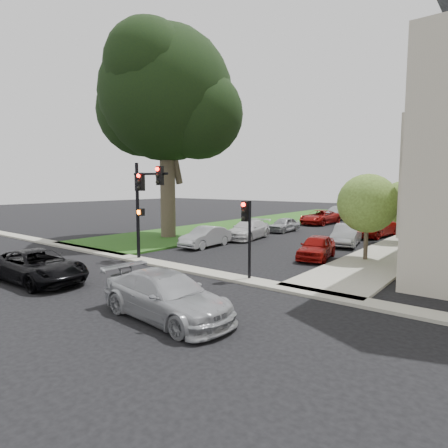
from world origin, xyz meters
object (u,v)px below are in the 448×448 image
Objects in this scene: car_parked_3 at (390,222)px; car_parked_6 at (248,230)px; car_cross_far at (166,296)px; car_cross_near at (38,266)px; car_parked_8 at (320,217)px; car_parked_0 at (317,247)px; traffic_signal_main at (143,193)px; car_parked_1 at (347,235)px; eucalyptus at (166,95)px; small_tree_a at (367,203)px; car_parked_7 at (284,225)px; traffic_signal_secondary at (247,225)px; car_parked_4 at (401,220)px; car_parked_5 at (206,237)px; car_parked_2 at (371,227)px; small_tree_b at (402,202)px; small_tree_c at (422,200)px; car_parked_9 at (339,213)px.

car_parked_3 is 14.12m from car_parked_6.
car_cross_near is at bearing 97.51° from car_cross_far.
car_parked_3 is at bearing -4.28° from car_parked_8.
car_parked_8 is at bearing 102.32° from car_parked_0.
car_parked_1 is (6.87, 11.84, -2.94)m from traffic_signal_main.
eucalyptus is 20.34m from car_cross_far.
small_tree_a is 0.94× the size of car_cross_near.
car_parked_7 is (5.28, 8.84, -10.13)m from eucalyptus.
traffic_signal_secondary is at bearing -69.68° from car_parked_8.
car_parked_5 is (-7.31, -20.93, 0.02)m from car_parked_4.
car_parked_6 is (-6.97, -1.67, -0.00)m from car_parked_1.
car_parked_5 is (-7.52, -0.79, 0.00)m from car_parked_0.
car_parked_4 is at bearing 5.14° from car_cross_far.
car_parked_8 is at bearing 145.40° from car_parked_2.
eucalyptus is 18.92m from car_parked_2.
car_parked_4 is (-2.57, 11.53, -2.26)m from small_tree_b.
traffic_signal_main reaches higher than car_parked_5.
traffic_signal_secondary is at bearing -40.08° from car_parked_5.
car_parked_7 is at bearing 59.15° from eucalyptus.
car_cross_far is (0.63, -5.32, -1.70)m from traffic_signal_secondary.
car_parked_4 is at bearing 26.82° from car_parked_8.
eucalyptus reaches higher than car_parked_8.
traffic_signal_main is at bearing -96.76° from car_parked_4.
car_cross_near is 7.47m from car_cross_far.
car_parked_8 is (-6.99, 23.39, -1.67)m from traffic_signal_secondary.
car_parked_8 reaches higher than car_parked_5.
small_tree_b is 12.03m from car_parked_4.
traffic_signal_main is 23.61m from car_parked_3.
car_parked_8 is at bearing 106.62° from traffic_signal_secondary.
car_parked_1 is 10.51m from car_parked_3.
traffic_signal_main is 1.36× the size of car_parked_0.
small_tree_a is 0.89× the size of traffic_signal_main.
traffic_signal_secondary reaches higher than car_parked_2.
small_tree_b is 20.45m from car_cross_far.
small_tree_c reaches higher than car_parked_8.
eucalyptus is 11.37m from car_parked_5.
car_parked_6 is at bearing -130.29° from car_parked_3.
small_tree_c is 0.98× the size of car_parked_1.
car_cross_near is 15.94m from car_parked_6.
traffic_signal_main is 1.22× the size of car_parked_1.
car_parked_5 is (-9.89, -16.13, -2.18)m from small_tree_c.
small_tree_b is at bearing 63.67° from car_parked_0.
car_parked_9 is (-0.18, 13.25, 0.17)m from car_parked_7.
car_parked_7 is (-7.09, -6.70, -0.13)m from car_parked_3.
car_parked_5 is (-7.18, -6.36, -0.05)m from car_parked_1.
car_parked_3 is at bearing -17.10° from car_cross_near.
car_parked_5 is 0.77× the size of car_parked_8.
car_parked_9 is (-0.11, 5.55, 0.07)m from car_parked_8.
car_parked_2 is 1.32× the size of car_parked_5.
car_parked_0 is at bearing -98.36° from car_parked_1.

